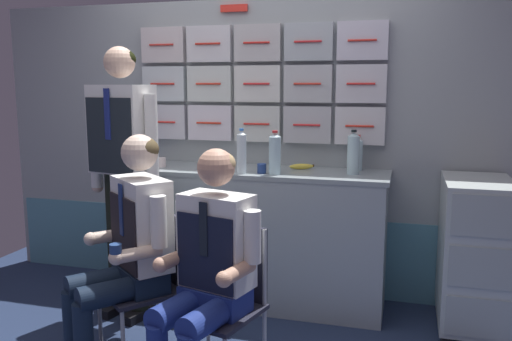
{
  "coord_description": "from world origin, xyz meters",
  "views": [
    {
      "loc": [
        1.07,
        -2.42,
        1.54
      ],
      "look_at": [
        0.23,
        0.53,
        1.04
      ],
      "focal_mm": 37.33,
      "sensor_mm": 36.0,
      "label": 1
    }
  ],
  "objects_px": {
    "folding_chair_center": "(226,289)",
    "crew_member_center": "(207,265)",
    "crew_member_left": "(129,241)",
    "snack_banana": "(302,166)",
    "paper_cup_tan": "(162,162)",
    "folding_chair_left": "(157,271)",
    "crew_member_standing": "(123,157)",
    "water_bottle_blue_cap": "(242,152)",
    "service_trolley": "(474,252)"
  },
  "relations": [
    {
      "from": "crew_member_left",
      "to": "crew_member_standing",
      "type": "relative_size",
      "value": 0.72
    },
    {
      "from": "folding_chair_left",
      "to": "water_bottle_blue_cap",
      "type": "bearing_deg",
      "value": 69.27
    },
    {
      "from": "crew_member_left",
      "to": "paper_cup_tan",
      "type": "xyz_separation_m",
      "value": [
        -0.26,
        0.96,
        0.29
      ]
    },
    {
      "from": "water_bottle_blue_cap",
      "to": "snack_banana",
      "type": "height_order",
      "value": "water_bottle_blue_cap"
    },
    {
      "from": "crew_member_standing",
      "to": "water_bottle_blue_cap",
      "type": "xyz_separation_m",
      "value": [
        0.71,
        0.3,
        0.02
      ]
    },
    {
      "from": "paper_cup_tan",
      "to": "snack_banana",
      "type": "bearing_deg",
      "value": 9.6
    },
    {
      "from": "service_trolley",
      "to": "water_bottle_blue_cap",
      "type": "bearing_deg",
      "value": -176.55
    },
    {
      "from": "folding_chair_left",
      "to": "paper_cup_tan",
      "type": "distance_m",
      "value": 1.04
    },
    {
      "from": "service_trolley",
      "to": "crew_member_standing",
      "type": "height_order",
      "value": "crew_member_standing"
    },
    {
      "from": "snack_banana",
      "to": "paper_cup_tan",
      "type": "bearing_deg",
      "value": -170.4
    },
    {
      "from": "folding_chair_center",
      "to": "crew_member_left",
      "type": "bearing_deg",
      "value": 178.24
    },
    {
      "from": "folding_chair_center",
      "to": "paper_cup_tan",
      "type": "relative_size",
      "value": 12.43
    },
    {
      "from": "crew_member_standing",
      "to": "snack_banana",
      "type": "bearing_deg",
      "value": 28.49
    },
    {
      "from": "folding_chair_center",
      "to": "water_bottle_blue_cap",
      "type": "relative_size",
      "value": 2.74
    },
    {
      "from": "crew_member_center",
      "to": "snack_banana",
      "type": "height_order",
      "value": "crew_member_center"
    },
    {
      "from": "paper_cup_tan",
      "to": "crew_member_center",
      "type": "bearing_deg",
      "value": -55.34
    },
    {
      "from": "snack_banana",
      "to": "folding_chair_center",
      "type": "bearing_deg",
      "value": -98.1
    },
    {
      "from": "folding_chair_left",
      "to": "crew_member_left",
      "type": "relative_size",
      "value": 0.64
    },
    {
      "from": "folding_chair_left",
      "to": "crew_member_left",
      "type": "xyz_separation_m",
      "value": [
        -0.1,
        -0.12,
        0.2
      ]
    },
    {
      "from": "folding_chair_left",
      "to": "service_trolley",
      "type": "bearing_deg",
      "value": 24.93
    },
    {
      "from": "crew_member_left",
      "to": "crew_member_center",
      "type": "distance_m",
      "value": 0.55
    },
    {
      "from": "crew_member_left",
      "to": "water_bottle_blue_cap",
      "type": "height_order",
      "value": "crew_member_left"
    },
    {
      "from": "crew_member_center",
      "to": "folding_chair_center",
      "type": "bearing_deg",
      "value": 74.86
    },
    {
      "from": "service_trolley",
      "to": "folding_chair_left",
      "type": "height_order",
      "value": "service_trolley"
    },
    {
      "from": "crew_member_left",
      "to": "snack_banana",
      "type": "distance_m",
      "value": 1.37
    },
    {
      "from": "folding_chair_left",
      "to": "folding_chair_center",
      "type": "xyz_separation_m",
      "value": [
        0.46,
        -0.14,
        0.0
      ]
    },
    {
      "from": "crew_member_center",
      "to": "paper_cup_tan",
      "type": "bearing_deg",
      "value": 124.66
    },
    {
      "from": "water_bottle_blue_cap",
      "to": "paper_cup_tan",
      "type": "bearing_deg",
      "value": 170.05
    },
    {
      "from": "service_trolley",
      "to": "water_bottle_blue_cap",
      "type": "distance_m",
      "value": 1.6
    },
    {
      "from": "folding_chair_left",
      "to": "paper_cup_tan",
      "type": "relative_size",
      "value": 12.43
    },
    {
      "from": "service_trolley",
      "to": "folding_chair_center",
      "type": "xyz_separation_m",
      "value": [
        -1.3,
        -0.96,
        -0.02
      ]
    },
    {
      "from": "folding_chair_left",
      "to": "paper_cup_tan",
      "type": "bearing_deg",
      "value": 113.31
    },
    {
      "from": "water_bottle_blue_cap",
      "to": "folding_chair_center",
      "type": "bearing_deg",
      "value": -77.8
    },
    {
      "from": "crew_member_center",
      "to": "crew_member_standing",
      "type": "bearing_deg",
      "value": 139.76
    },
    {
      "from": "folding_chair_center",
      "to": "service_trolley",
      "type": "bearing_deg",
      "value": 36.44
    },
    {
      "from": "folding_chair_center",
      "to": "crew_member_standing",
      "type": "bearing_deg",
      "value": 147.57
    },
    {
      "from": "folding_chair_left",
      "to": "snack_banana",
      "type": "height_order",
      "value": "snack_banana"
    },
    {
      "from": "crew_member_center",
      "to": "water_bottle_blue_cap",
      "type": "xyz_separation_m",
      "value": [
        -0.15,
        1.02,
        0.42
      ]
    },
    {
      "from": "folding_chair_center",
      "to": "crew_member_center",
      "type": "distance_m",
      "value": 0.24
    },
    {
      "from": "service_trolley",
      "to": "crew_member_center",
      "type": "relative_size",
      "value": 0.78
    },
    {
      "from": "crew_member_left",
      "to": "water_bottle_blue_cap",
      "type": "relative_size",
      "value": 4.26
    },
    {
      "from": "crew_member_standing",
      "to": "paper_cup_tan",
      "type": "bearing_deg",
      "value": 79.93
    },
    {
      "from": "crew_member_left",
      "to": "snack_banana",
      "type": "xyz_separation_m",
      "value": [
        0.72,
        1.13,
        0.27
      ]
    },
    {
      "from": "water_bottle_blue_cap",
      "to": "paper_cup_tan",
      "type": "relative_size",
      "value": 4.54
    },
    {
      "from": "crew_member_standing",
      "to": "water_bottle_blue_cap",
      "type": "bearing_deg",
      "value": 22.69
    },
    {
      "from": "folding_chair_center",
      "to": "paper_cup_tan",
      "type": "bearing_deg",
      "value": 130.12
    },
    {
      "from": "crew_member_left",
      "to": "water_bottle_blue_cap",
      "type": "bearing_deg",
      "value": 66.23
    },
    {
      "from": "folding_chair_center",
      "to": "crew_member_standing",
      "type": "distance_m",
      "value": 1.21
    },
    {
      "from": "crew_member_left",
      "to": "snack_banana",
      "type": "height_order",
      "value": "crew_member_left"
    },
    {
      "from": "crew_member_center",
      "to": "folding_chair_left",
      "type": "bearing_deg",
      "value": 145.19
    }
  ]
}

